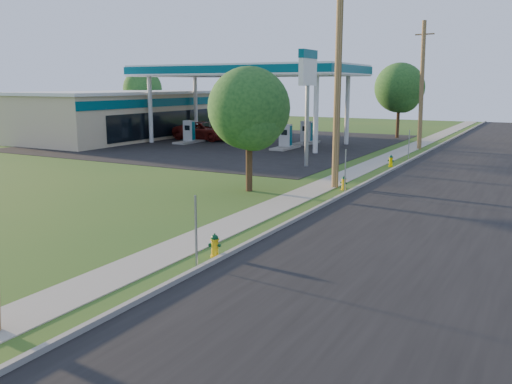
% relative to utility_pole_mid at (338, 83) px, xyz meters
% --- Properties ---
extents(ground_plane, '(140.00, 140.00, 0.00)m').
position_rel_utility_pole_mid_xyz_m(ground_plane, '(0.60, -17.00, -4.95)').
color(ground_plane, '#26511D').
rests_on(ground_plane, ground).
extents(road, '(8.00, 120.00, 0.02)m').
position_rel_utility_pole_mid_xyz_m(road, '(5.10, -7.00, -4.94)').
color(road, black).
rests_on(road, ground).
extents(curb, '(0.15, 120.00, 0.15)m').
position_rel_utility_pole_mid_xyz_m(curb, '(1.10, -7.00, -4.88)').
color(curb, gray).
rests_on(curb, ground).
extents(sidewalk, '(1.50, 120.00, 0.03)m').
position_rel_utility_pole_mid_xyz_m(sidewalk, '(-0.65, -7.00, -4.94)').
color(sidewalk, gray).
rests_on(sidewalk, ground).
extents(forecourt, '(26.00, 28.00, 0.02)m').
position_rel_utility_pole_mid_xyz_m(forecourt, '(-15.40, 15.00, -4.94)').
color(forecourt, black).
rests_on(forecourt, ground).
extents(utility_pole_mid, '(1.40, 0.32, 9.80)m').
position_rel_utility_pole_mid_xyz_m(utility_pole_mid, '(0.00, 0.00, 0.00)').
color(utility_pole_mid, brown).
rests_on(utility_pole_mid, ground).
extents(utility_pole_far, '(1.40, 0.32, 9.50)m').
position_rel_utility_pole_mid_xyz_m(utility_pole_far, '(0.00, 18.00, -0.15)').
color(utility_pole_far, brown).
rests_on(utility_pole_far, ground).
extents(sign_post_near, '(0.05, 0.04, 2.00)m').
position_rel_utility_pole_mid_xyz_m(sign_post_near, '(0.85, -12.80, -3.95)').
color(sign_post_near, gray).
rests_on(sign_post_near, ground).
extents(sign_post_mid, '(0.05, 0.04, 2.00)m').
position_rel_utility_pole_mid_xyz_m(sign_post_mid, '(0.85, -1.00, -3.95)').
color(sign_post_mid, gray).
rests_on(sign_post_mid, ground).
extents(sign_post_far, '(0.05, 0.04, 2.00)m').
position_rel_utility_pole_mid_xyz_m(sign_post_far, '(0.85, 11.20, -3.95)').
color(sign_post_far, gray).
rests_on(sign_post_far, ground).
extents(gas_canopy, '(18.18, 9.18, 6.40)m').
position_rel_utility_pole_mid_xyz_m(gas_canopy, '(-13.40, 15.00, 0.94)').
color(gas_canopy, silver).
rests_on(gas_canopy, ground).
extents(fuel_pump_nw, '(1.20, 3.20, 1.90)m').
position_rel_utility_pole_mid_xyz_m(fuel_pump_nw, '(-17.90, 13.00, -4.23)').
color(fuel_pump_nw, gray).
rests_on(fuel_pump_nw, ground).
extents(fuel_pump_ne, '(1.20, 3.20, 1.90)m').
position_rel_utility_pole_mid_xyz_m(fuel_pump_ne, '(-8.90, 13.00, -4.23)').
color(fuel_pump_ne, gray).
rests_on(fuel_pump_ne, ground).
extents(fuel_pump_sw, '(1.20, 3.20, 1.90)m').
position_rel_utility_pole_mid_xyz_m(fuel_pump_sw, '(-17.90, 17.00, -4.23)').
color(fuel_pump_sw, gray).
rests_on(fuel_pump_sw, ground).
extents(fuel_pump_se, '(1.20, 3.20, 1.90)m').
position_rel_utility_pole_mid_xyz_m(fuel_pump_se, '(-8.90, 17.00, -4.23)').
color(fuel_pump_se, gray).
rests_on(fuel_pump_se, ground).
extents(convenience_store, '(10.40, 22.40, 4.25)m').
position_rel_utility_pole_mid_xyz_m(convenience_store, '(-26.38, 15.00, -2.82)').
color(convenience_store, '#C2B188').
rests_on(convenience_store, ground).
extents(price_pylon, '(0.34, 2.04, 6.85)m').
position_rel_utility_pole_mid_xyz_m(price_pylon, '(-3.90, 5.50, 0.48)').
color(price_pylon, gray).
rests_on(price_pylon, ground).
extents(tree_verge, '(3.75, 3.75, 5.69)m').
position_rel_utility_pole_mid_xyz_m(tree_verge, '(-3.08, -2.85, -1.29)').
color(tree_verge, '#372013').
rests_on(tree_verge, ground).
extents(tree_lot, '(4.50, 4.50, 6.82)m').
position_rel_utility_pole_mid_xyz_m(tree_lot, '(-3.54, 25.78, -0.56)').
color(tree_lot, '#372013').
rests_on(tree_lot, ground).
extents(tree_back, '(4.31, 4.31, 6.53)m').
position_rel_utility_pole_mid_xyz_m(tree_back, '(-31.67, 23.52, -0.75)').
color(tree_back, '#372013').
rests_on(tree_back, ground).
extents(hydrant_near, '(0.37, 0.33, 0.70)m').
position_rel_utility_pole_mid_xyz_m(hydrant_near, '(0.80, -11.81, -4.61)').
color(hydrant_near, yellow).
rests_on(hydrant_near, ground).
extents(hydrant_mid, '(0.35, 0.31, 0.67)m').
position_rel_utility_pole_mid_xyz_m(hydrant_mid, '(0.60, -0.43, -4.63)').
color(hydrant_mid, yellow).
rests_on(hydrant_mid, ground).
extents(hydrant_far, '(0.37, 0.33, 0.72)m').
position_rel_utility_pole_mid_xyz_m(hydrant_far, '(0.59, 7.91, -4.60)').
color(hydrant_far, '#F1D200').
rests_on(hydrant_far, ground).
extents(car_red, '(5.94, 3.00, 1.61)m').
position_rel_utility_pole_mid_xyz_m(car_red, '(-18.17, 15.70, -4.15)').
color(car_red, maroon).
rests_on(car_red, ground).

